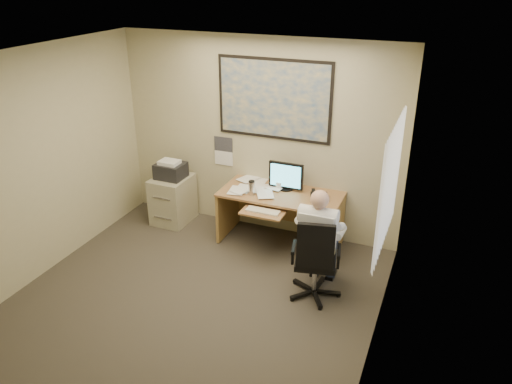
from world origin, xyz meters
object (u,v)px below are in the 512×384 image
at_px(filing_cabinet, 173,195).
at_px(person, 317,244).
at_px(desk, 304,217).
at_px(office_chair, 313,274).

distance_m(filing_cabinet, person, 2.64).
height_order(filing_cabinet, person, person).
bearing_deg(person, filing_cabinet, 158.18).
bearing_deg(filing_cabinet, person, -20.42).
bearing_deg(desk, filing_cabinet, 179.69).
xyz_separation_m(office_chair, person, (0.01, 0.08, 0.35)).
distance_m(filing_cabinet, office_chair, 2.66).
bearing_deg(office_chair, desk, 100.18).
xyz_separation_m(desk, filing_cabinet, (-2.02, 0.01, -0.03)).
height_order(desk, filing_cabinet, desk).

